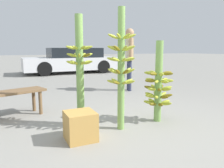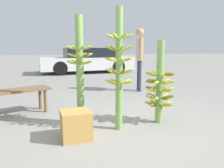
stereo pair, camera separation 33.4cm
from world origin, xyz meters
name	(u,v)px [view 2 (the right image)]	position (x,y,z in m)	size (l,w,h in m)	color
ground_plane	(126,130)	(0.00, 0.00, 0.00)	(80.00, 80.00, 0.00)	gray
banana_stalk_left	(80,68)	(-0.54, 0.52, 0.86)	(0.40, 0.40, 1.63)	#7AA851
banana_stalk_center	(119,67)	(-0.08, 0.09, 0.90)	(0.41, 0.41, 1.70)	#7AA851
banana_stalk_right	(160,86)	(0.62, 0.16, 0.58)	(0.46, 0.46, 1.27)	#7AA851
vendor_person	(140,53)	(1.48, 2.61, 1.03)	(0.27, 0.53, 1.68)	#2D334C
market_bench	(14,94)	(-1.54, 1.30, 0.38)	(1.25, 0.74, 0.45)	brown
parked_car	(88,60)	(1.21, 7.67, 0.58)	(4.34, 1.75, 1.18)	silver
produce_crate	(76,125)	(-0.72, -0.04, 0.18)	(0.36, 0.36, 0.36)	#C69347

